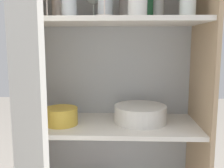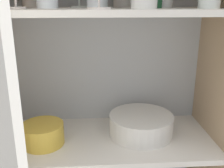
{
  "view_description": "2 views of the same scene",
  "coord_description": "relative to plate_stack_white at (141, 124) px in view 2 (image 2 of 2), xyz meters",
  "views": [
    {
      "loc": [
        0.03,
        -1.02,
        1.06
      ],
      "look_at": [
        -0.01,
        0.18,
        0.88
      ],
      "focal_mm": 42.0,
      "sensor_mm": 36.0,
      "label": 1
    },
    {
      "loc": [
        -0.05,
        -0.72,
        1.19
      ],
      "look_at": [
        0.01,
        0.22,
        0.89
      ],
      "focal_mm": 42.0,
      "sensor_mm": 36.0,
      "label": 2
    }
  ],
  "objects": [
    {
      "name": "cupboard_side_left",
      "position": [
        -0.52,
        -0.02,
        0.02
      ],
      "size": [
        0.02,
        0.39,
        1.49
      ],
      "primitive_type": "cube",
      "color": "tan",
      "rests_on": "ground_plane"
    },
    {
      "name": "mixing_bowl_large",
      "position": [
        -0.37,
        -0.05,
        0.0
      ],
      "size": [
        0.15,
        0.15,
        0.08
      ],
      "color": "gold",
      "rests_on": "shelf_board_middle"
    },
    {
      "name": "plate_stack_white",
      "position": [
        0.0,
        0.0,
        0.0
      ],
      "size": [
        0.25,
        0.25,
        0.08
      ],
      "color": "silver",
      "rests_on": "shelf_board_middle"
    },
    {
      "name": "cupboard_back_panel",
      "position": [
        -0.12,
        0.17,
        0.02
      ],
      "size": [
        0.81,
        0.02,
        1.49
      ],
      "primitive_type": "cube",
      "color": "#B2B7BC",
      "rests_on": "ground_plane"
    },
    {
      "name": "shelf_board_middle",
      "position": [
        -0.12,
        -0.02,
        -0.05
      ],
      "size": [
        0.77,
        0.35,
        0.02
      ],
      "primitive_type": "cube",
      "color": "silver"
    },
    {
      "name": "cupboard_side_right",
      "position": [
        0.27,
        -0.02,
        0.02
      ],
      "size": [
        0.02,
        0.39,
        1.49
      ],
      "primitive_type": "cube",
      "color": "tan",
      "rests_on": "ground_plane"
    },
    {
      "name": "shelf_board_upper",
      "position": [
        -0.12,
        -0.02,
        0.43
      ],
      "size": [
        0.77,
        0.35,
        0.02
      ],
      "primitive_type": "cube",
      "color": "silver"
    }
  ]
}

